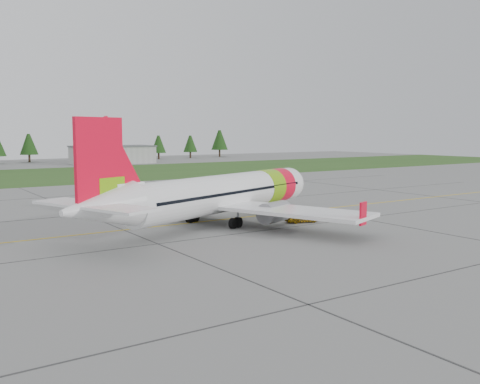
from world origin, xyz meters
TOP-DOWN VIEW (x-y plane):
  - ground at (0.00, 0.00)m, footprint 320.00×320.00m
  - aircraft at (-4.97, 5.91)m, footprint 34.79×33.06m
  - follow_me_car at (2.81, 1.60)m, footprint 1.57×1.73m
  - grass_strip at (0.00, 82.00)m, footprint 320.00×50.00m
  - taxi_guideline at (0.00, 8.00)m, footprint 120.00×0.25m
  - hangar_east at (25.00, 118.00)m, footprint 24.00×12.00m
  - treeline at (0.00, 138.00)m, footprint 160.00×8.00m

SIDE VIEW (x-z plane):
  - ground at x=0.00m, z-range 0.00..0.00m
  - taxi_guideline at x=0.00m, z-range 0.00..0.02m
  - grass_strip at x=0.00m, z-range 0.00..0.03m
  - follow_me_car at x=2.81m, z-range 0.00..3.66m
  - hangar_east at x=25.00m, z-range 0.00..5.20m
  - aircraft at x=-4.97m, z-range -2.33..8.67m
  - treeline at x=0.00m, z-range 0.00..10.00m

